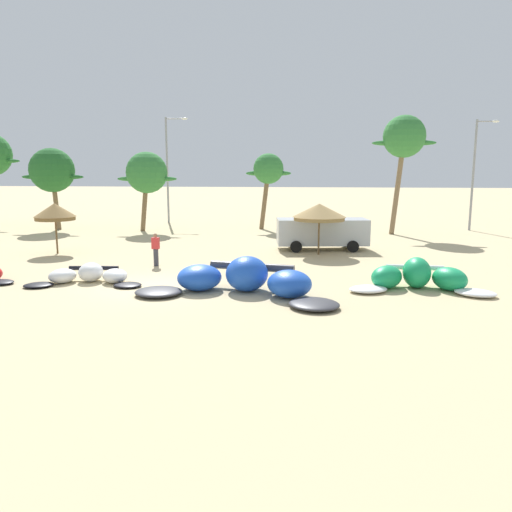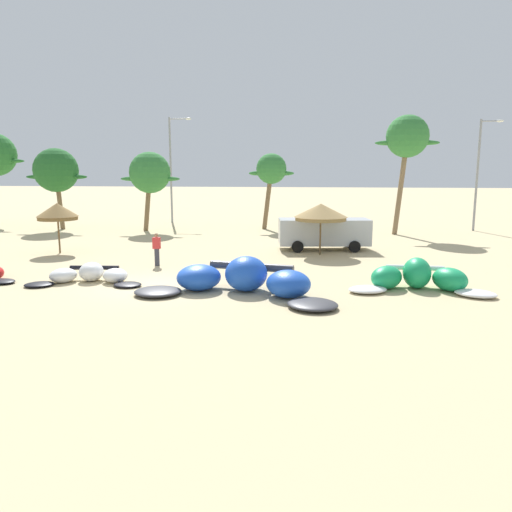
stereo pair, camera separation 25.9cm
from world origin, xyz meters
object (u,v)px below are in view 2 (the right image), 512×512
(kite_center, at_px, (418,278))
(lamppost_west, at_px, (172,164))
(beach_umbrella_middle, at_px, (321,212))
(palm_left, at_px, (56,171))
(kite_left, at_px, (89,275))
(palm_left_of_gap, at_px, (150,173))
(lamppost_west_center, at_px, (480,169))
(parked_van, at_px, (322,231))
(palm_center_right, at_px, (407,138))
(beach_umbrella_near_van, at_px, (57,212))
(person_near_kites, at_px, (157,249))
(palm_center_left, at_px, (271,170))
(kite_left_of_center, at_px, (243,280))

(kite_center, height_order, lamppost_west, lamppost_west)
(beach_umbrella_middle, xyz_separation_m, palm_left, (-20.95, 9.69, 2.27))
(beach_umbrella_middle, relative_size, lamppost_west, 0.32)
(kite_left, bearing_deg, lamppost_west, 98.84)
(kite_left, relative_size, palm_left_of_gap, 0.82)
(kite_center, bearing_deg, palm_left, 144.83)
(lamppost_west_center, bearing_deg, kite_left, -135.41)
(palm_left, bearing_deg, parked_van, -20.49)
(palm_center_right, bearing_deg, beach_umbrella_near_van, -151.50)
(lamppost_west_center, bearing_deg, palm_left_of_gap, -172.09)
(person_near_kites, distance_m, palm_center_right, 20.89)
(lamppost_west_center, bearing_deg, palm_center_right, -152.41)
(beach_umbrella_middle, bearing_deg, beach_umbrella_near_van, -174.64)
(beach_umbrella_near_van, height_order, palm_center_left, palm_center_left)
(kite_center, relative_size, palm_left, 0.89)
(kite_center, xyz_separation_m, beach_umbrella_middle, (-3.86, 7.79, 1.92))
(lamppost_west_center, bearing_deg, parked_van, -136.89)
(parked_van, distance_m, palm_left, 22.74)
(parked_van, bearing_deg, person_near_kites, -142.66)
(beach_umbrella_near_van, height_order, palm_left_of_gap, palm_left_of_gap)
(kite_left_of_center, bearing_deg, palm_center_left, 92.99)
(beach_umbrella_near_van, bearing_deg, person_near_kites, -23.42)
(palm_left_of_gap, height_order, lamppost_west_center, lamppost_west_center)
(parked_van, distance_m, lamppost_west, 20.13)
(kite_center, height_order, palm_center_left, palm_center_left)
(kite_center, bearing_deg, beach_umbrella_near_van, 161.01)
(person_near_kites, distance_m, lamppost_west_center, 26.85)
(lamppost_west, bearing_deg, palm_left_of_gap, -88.13)
(kite_left, distance_m, beach_umbrella_middle, 12.84)
(kite_left, distance_m, kite_left_of_center, 6.77)
(palm_center_left, height_order, lamppost_west, lamppost_west)
(beach_umbrella_near_van, xyz_separation_m, person_near_kites, (6.78, -2.94, -1.56))
(lamppost_west, bearing_deg, palm_center_right, -17.96)
(palm_center_left, distance_m, lamppost_west_center, 16.13)
(palm_left, bearing_deg, lamppost_west, 40.68)
(beach_umbrella_near_van, bearing_deg, palm_center_left, 51.23)
(kite_center, xyz_separation_m, person_near_kites, (-11.84, 3.47, 0.35))
(palm_center_left, bearing_deg, kite_center, -68.34)
(kite_left_of_center, height_order, palm_left_of_gap, palm_left_of_gap)
(kite_center, xyz_separation_m, palm_left_of_gap, (-17.03, 17.35, 4.01))
(kite_center, relative_size, palm_center_right, 0.66)
(kite_left_of_center, height_order, lamppost_west_center, lamppost_west_center)
(palm_left, relative_size, palm_center_left, 1.07)
(beach_umbrella_middle, distance_m, palm_left_of_gap, 16.41)
(beach_umbrella_middle, distance_m, lamppost_west, 21.21)
(palm_left_of_gap, bearing_deg, kite_center, -45.53)
(kite_left, height_order, palm_center_left, palm_center_left)
(palm_left, xyz_separation_m, palm_center_right, (26.98, 0.21, 2.32))
(kite_center, height_order, beach_umbrella_middle, beach_umbrella_middle)
(kite_left_of_center, xyz_separation_m, kite_center, (6.75, 1.51, -0.06))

